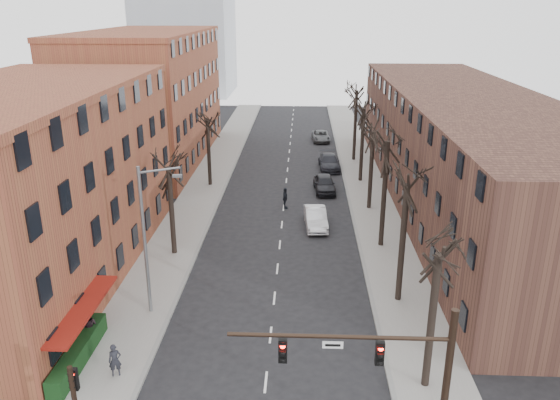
# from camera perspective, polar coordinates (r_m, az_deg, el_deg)

# --- Properties ---
(sidewalk_left) EXTENTS (4.00, 90.00, 0.15)m
(sidewalk_left) POSITION_cam_1_polar(r_m,az_deg,el_deg) (56.27, -7.54, 1.89)
(sidewalk_left) COLOR gray
(sidewalk_left) RESTS_ON ground
(sidewalk_right) EXTENTS (4.00, 90.00, 0.15)m
(sidewalk_right) POSITION_cam_1_polar(r_m,az_deg,el_deg) (55.81, 8.88, 1.67)
(sidewalk_right) COLOR gray
(sidewalk_right) RESTS_ON ground
(building_left_near) EXTENTS (12.00, 26.00, 12.00)m
(building_left_near) POSITION_cam_1_polar(r_m,az_deg,el_deg) (38.82, -24.69, 1.16)
(building_left_near) COLOR brown
(building_left_near) RESTS_ON ground
(building_left_far) EXTENTS (12.00, 28.00, 14.00)m
(building_left_far) POSITION_cam_1_polar(r_m,az_deg,el_deg) (65.00, -13.55, 10.22)
(building_left_far) COLOR brown
(building_left_far) RESTS_ON ground
(building_right) EXTENTS (12.00, 50.00, 10.00)m
(building_right) POSITION_cam_1_polar(r_m,az_deg,el_deg) (51.33, 18.70, 4.99)
(building_right) COLOR #513126
(building_right) RESTS_ON ground
(awning_left) EXTENTS (1.20, 7.00, 0.15)m
(awning_left) POSITION_cam_1_polar(r_m,az_deg,el_deg) (31.30, -19.28, -14.79)
(awning_left) COLOR maroon
(awning_left) RESTS_ON ground
(hedge) EXTENTS (0.80, 6.00, 1.00)m
(hedge) POSITION_cam_1_polar(r_m,az_deg,el_deg) (30.23, -20.29, -14.79)
(hedge) COLOR #123414
(hedge) RESTS_ON sidewalk_left
(tree_right_a) EXTENTS (5.20, 5.20, 10.00)m
(tree_right_a) POSITION_cam_1_polar(r_m,az_deg,el_deg) (28.35, 14.87, -18.32)
(tree_right_a) COLOR black
(tree_right_a) RESTS_ON ground
(tree_right_b) EXTENTS (5.20, 5.20, 10.80)m
(tree_right_b) POSITION_cam_1_polar(r_m,az_deg,el_deg) (34.87, 12.19, -10.26)
(tree_right_b) COLOR black
(tree_right_b) RESTS_ON ground
(tree_right_c) EXTENTS (5.20, 5.20, 11.60)m
(tree_right_c) POSITION_cam_1_polar(r_m,az_deg,el_deg) (41.90, 10.46, -4.80)
(tree_right_c) COLOR black
(tree_right_c) RESTS_ON ground
(tree_right_d) EXTENTS (5.20, 5.20, 10.00)m
(tree_right_d) POSITION_cam_1_polar(r_m,az_deg,el_deg) (49.23, 9.26, -0.93)
(tree_right_d) COLOR black
(tree_right_d) RESTS_ON ground
(tree_right_e) EXTENTS (5.20, 5.20, 10.80)m
(tree_right_e) POSITION_cam_1_polar(r_m,az_deg,el_deg) (56.74, 8.37, 1.92)
(tree_right_e) COLOR black
(tree_right_e) RESTS_ON ground
(tree_right_f) EXTENTS (5.20, 5.20, 11.60)m
(tree_right_f) POSITION_cam_1_polar(r_m,az_deg,el_deg) (64.37, 7.69, 4.10)
(tree_right_f) COLOR black
(tree_right_f) RESTS_ON ground
(tree_left_a) EXTENTS (5.20, 5.20, 9.50)m
(tree_left_a) POSITION_cam_1_polar(r_m,az_deg,el_deg) (40.71, -10.94, -5.59)
(tree_left_a) COLOR black
(tree_left_a) RESTS_ON ground
(tree_left_b) EXTENTS (5.20, 5.20, 9.50)m
(tree_left_b) POSITION_cam_1_polar(r_m,az_deg,el_deg) (55.29, -7.29, 1.50)
(tree_left_b) COLOR black
(tree_left_b) RESTS_ON ground
(signal_mast_arm) EXTENTS (8.14, 0.30, 7.20)m
(signal_mast_arm) POSITION_cam_1_polar(r_m,az_deg,el_deg) (21.41, 12.87, -17.48)
(signal_mast_arm) COLOR black
(signal_mast_arm) RESTS_ON ground
(streetlight) EXTENTS (2.45, 0.22, 9.03)m
(streetlight) POSITION_cam_1_polar(r_m,az_deg,el_deg) (31.50, -13.72, -3.56)
(streetlight) COLOR slate
(streetlight) RESTS_ON ground
(silver_sedan) EXTENTS (1.99, 4.83, 1.56)m
(silver_sedan) POSITION_cam_1_polar(r_m,az_deg,el_deg) (44.57, 3.75, -1.88)
(silver_sedan) COLOR silver
(silver_sedan) RESTS_ON ground
(parked_car_near) EXTENTS (2.27, 4.90, 1.63)m
(parked_car_near) POSITION_cam_1_polar(r_m,az_deg,el_deg) (53.04, 4.67, 1.72)
(parked_car_near) COLOR black
(parked_car_near) RESTS_ON ground
(parked_car_mid) EXTENTS (2.42, 5.45, 1.56)m
(parked_car_mid) POSITION_cam_1_polar(r_m,az_deg,el_deg) (60.60, 5.16, 3.98)
(parked_car_mid) COLOR #21232A
(parked_car_mid) RESTS_ON ground
(parked_car_far) EXTENTS (2.50, 4.93, 1.34)m
(parked_car_far) POSITION_cam_1_polar(r_m,az_deg,el_deg) (73.20, 4.28, 6.67)
(parked_car_far) COLOR #4F5356
(parked_car_far) RESTS_ON ground
(pedestrian_a) EXTENTS (0.72, 0.60, 1.68)m
(pedestrian_a) POSITION_cam_1_polar(r_m,az_deg,el_deg) (28.57, -16.87, -15.74)
(pedestrian_a) COLOR black
(pedestrian_a) RESTS_ON sidewalk_left
(pedestrian_b) EXTENTS (0.96, 0.78, 1.87)m
(pedestrian_b) POSITION_cam_1_polar(r_m,az_deg,el_deg) (31.40, -19.35, -12.33)
(pedestrian_b) COLOR black
(pedestrian_b) RESTS_ON sidewalk_left
(pedestrian_crossing) EXTENTS (0.56, 1.16, 1.92)m
(pedestrian_crossing) POSITION_cam_1_polar(r_m,az_deg,el_deg) (48.41, 0.54, 0.19)
(pedestrian_crossing) COLOR black
(pedestrian_crossing) RESTS_ON ground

